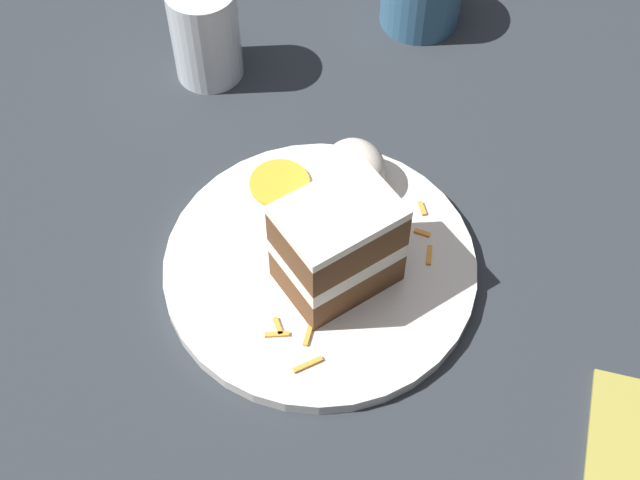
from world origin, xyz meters
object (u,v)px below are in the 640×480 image
Objects in this scene: plate at (320,267)px; cake_slice at (338,244)px; cream_dollop at (355,167)px; orange_garnish at (280,183)px; drinking_glass at (206,38)px.

cake_slice reaches higher than plate.
cream_dollop reaches higher than orange_garnish.
plate is 0.10m from cream_dollop.
cake_slice reaches higher than cream_dollop.
cake_slice is 0.11m from cream_dollop.
drinking_glass is (-0.27, -0.01, 0.04)m from plate.
drinking_glass is (-0.29, -0.02, -0.02)m from cake_slice.
drinking_glass is at bearing -177.51° from plate.
orange_garnish is at bearing 173.55° from cake_slice.
orange_garnish reaches higher than plate.
cream_dollop is 1.09× the size of orange_garnish.
cake_slice is at bearing 3.84° from drinking_glass.
cream_dollop is at bearing 138.18° from plate.
orange_garnish is (-0.11, -0.01, -0.05)m from cake_slice.
cake_slice is 1.71× the size of cream_dollop.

